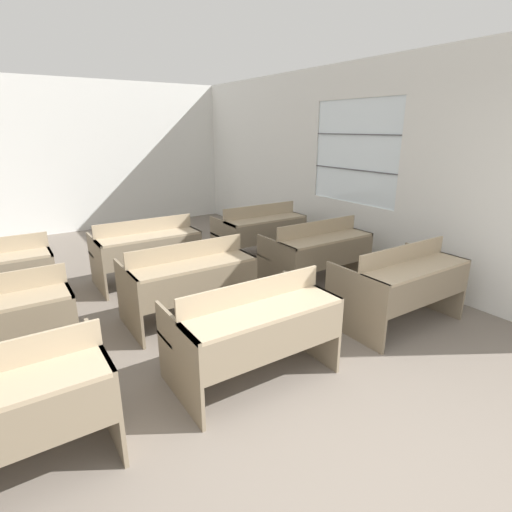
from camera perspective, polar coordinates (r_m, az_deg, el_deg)
The scene contains 9 objects.
ground_plane at distance 2.68m, azimuth 17.87°, elevation -31.00°, with size 30.00×30.00×0.00m, color #70665B.
wall_back at distance 8.64m, azimuth -23.95°, elevation 12.74°, with size 5.94×0.06×2.86m.
wall_right_with_window at distance 6.55m, azimuth 9.72°, elevation 12.64°, with size 0.06×7.47×2.86m.
bench_front_center at distance 3.25m, azimuth -0.42°, elevation -10.09°, with size 1.28×0.79×0.86m.
bench_front_right at distance 4.40m, azimuth 19.95°, elevation -3.52°, with size 1.28×0.79×0.86m.
bench_second_center at distance 4.28m, azimuth -9.63°, elevation -3.24°, with size 1.28×0.79×0.86m.
bench_second_right at distance 5.22m, azimuth 8.69°, elevation 0.71°, with size 1.28×0.79×0.86m.
bench_third_center at distance 5.45m, azimuth -15.39°, elevation 1.01°, with size 1.28×0.79×0.86m.
bench_third_right at distance 6.22m, azimuth 0.56°, elevation 3.71°, with size 1.28×0.79×0.86m.
Camera 1 is at (-1.50, -1.00, 1.99)m, focal length 28.00 mm.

